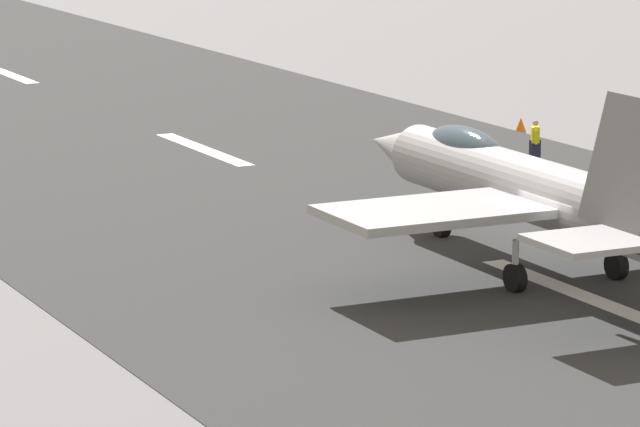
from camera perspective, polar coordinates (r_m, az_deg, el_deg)
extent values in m
plane|color=slate|center=(49.52, 7.44, -2.29)|extent=(400.00, 400.00, 0.00)
cube|color=#303031|center=(49.52, 7.44, -2.28)|extent=(240.00, 26.00, 0.02)
cube|color=white|center=(49.10, 7.77, -2.40)|extent=(8.00, 0.70, 0.00)
cube|color=white|center=(70.53, -3.60, 1.98)|extent=(8.00, 0.70, 0.00)
cube|color=white|center=(93.70, -9.56, 4.25)|extent=(8.00, 0.70, 0.00)
cylinder|color=#9D9DA1|center=(50.82, 6.51, 0.74)|extent=(12.77, 1.89, 1.78)
cone|color=#9D9DA1|center=(57.48, 2.31, 2.08)|extent=(2.96, 1.54, 1.52)
ellipsoid|color=#3F5160|center=(53.72, 4.47, 2.09)|extent=(3.61, 1.13, 1.10)
cube|color=#9D9DA1|center=(48.14, 3.46, 0.06)|extent=(3.44, 5.57, 0.24)
cube|color=#9D9DA1|center=(44.16, 8.43, -0.85)|extent=(2.42, 2.82, 0.16)
cube|color=#5C5A5E|center=(45.48, 9.36, 1.55)|extent=(2.61, 0.97, 3.14)
cylinder|color=silver|center=(55.25, 3.75, -0.01)|extent=(0.18, 0.18, 1.40)
cylinder|color=black|center=(55.31, 3.74, -0.34)|extent=(0.76, 0.31, 0.76)
cylinder|color=silver|center=(48.83, 6.01, -1.61)|extent=(0.18, 0.18, 1.40)
cylinder|color=black|center=(48.90, 6.01, -1.98)|extent=(0.76, 0.31, 0.76)
cylinder|color=silver|center=(50.56, 9.09, -1.24)|extent=(0.18, 0.18, 1.40)
cylinder|color=black|center=(50.63, 9.08, -1.59)|extent=(0.76, 0.31, 0.76)
cube|color=#1E2338|center=(68.03, 6.61, 1.91)|extent=(0.24, 0.36, 0.83)
cube|color=yellow|center=(67.93, 6.62, 2.42)|extent=(0.52, 0.45, 0.57)
sphere|color=tan|center=(67.86, 6.63, 2.78)|extent=(0.22, 0.22, 0.22)
cylinder|color=yellow|center=(67.64, 6.65, 2.35)|extent=(0.10, 0.10, 0.53)
cylinder|color=yellow|center=(68.23, 6.60, 2.43)|extent=(0.10, 0.10, 0.53)
cone|color=orange|center=(75.18, 6.18, 2.74)|extent=(0.44, 0.44, 0.55)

